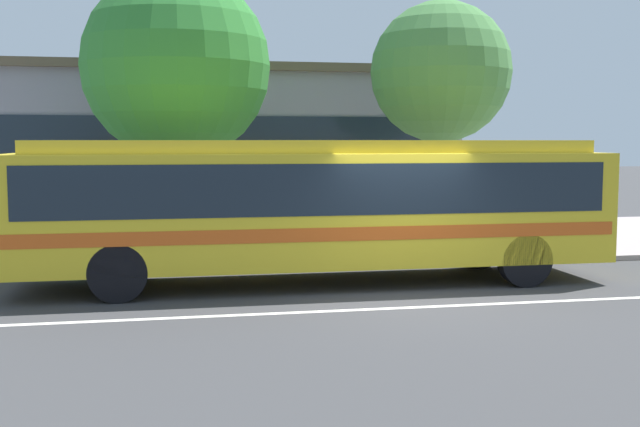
{
  "coord_description": "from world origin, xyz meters",
  "views": [
    {
      "loc": [
        -4.14,
        -12.74,
        2.73
      ],
      "look_at": [
        -1.19,
        2.05,
        1.3
      ],
      "focal_mm": 43.56,
      "sensor_mm": 36.0,
      "label": 1
    }
  ],
  "objects_px": {
    "street_tree_near_stop": "(176,67)",
    "street_tree_mid_block": "(441,73)",
    "pedestrian_walking_along_curb": "(400,214)",
    "transit_bus": "(315,200)",
    "pedestrian_waiting_near_sign": "(118,220)",
    "bus_stop_sign": "(518,187)"
  },
  "relations": [
    {
      "from": "street_tree_mid_block",
      "to": "pedestrian_walking_along_curb",
      "type": "bearing_deg",
      "value": -128.68
    },
    {
      "from": "pedestrian_waiting_near_sign",
      "to": "street_tree_near_stop",
      "type": "bearing_deg",
      "value": 55.66
    },
    {
      "from": "pedestrian_walking_along_curb",
      "to": "street_tree_mid_block",
      "type": "xyz_separation_m",
      "value": [
        1.66,
        2.07,
        3.3
      ]
    },
    {
      "from": "transit_bus",
      "to": "pedestrian_walking_along_curb",
      "type": "xyz_separation_m",
      "value": [
        2.31,
        2.04,
        -0.5
      ]
    },
    {
      "from": "bus_stop_sign",
      "to": "street_tree_mid_block",
      "type": "relative_size",
      "value": 0.4
    },
    {
      "from": "pedestrian_walking_along_curb",
      "to": "street_tree_near_stop",
      "type": "xyz_separation_m",
      "value": [
        -4.79,
        1.93,
        3.32
      ]
    },
    {
      "from": "pedestrian_walking_along_curb",
      "to": "street_tree_near_stop",
      "type": "relative_size",
      "value": 0.26
    },
    {
      "from": "bus_stop_sign",
      "to": "street_tree_mid_block",
      "type": "distance_m",
      "value": 3.74
    },
    {
      "from": "transit_bus",
      "to": "bus_stop_sign",
      "type": "relative_size",
      "value": 4.6
    },
    {
      "from": "pedestrian_walking_along_curb",
      "to": "transit_bus",
      "type": "bearing_deg",
      "value": -138.6
    },
    {
      "from": "pedestrian_walking_along_curb",
      "to": "bus_stop_sign",
      "type": "height_order",
      "value": "bus_stop_sign"
    },
    {
      "from": "pedestrian_waiting_near_sign",
      "to": "bus_stop_sign",
      "type": "xyz_separation_m",
      "value": [
        8.7,
        -0.39,
        0.59
      ]
    },
    {
      "from": "transit_bus",
      "to": "street_tree_mid_block",
      "type": "xyz_separation_m",
      "value": [
        3.97,
        4.11,
        2.8
      ]
    },
    {
      "from": "pedestrian_walking_along_curb",
      "to": "pedestrian_waiting_near_sign",
      "type": "bearing_deg",
      "value": 179.32
    },
    {
      "from": "pedestrian_waiting_near_sign",
      "to": "bus_stop_sign",
      "type": "height_order",
      "value": "bus_stop_sign"
    },
    {
      "from": "bus_stop_sign",
      "to": "street_tree_near_stop",
      "type": "height_order",
      "value": "street_tree_near_stop"
    },
    {
      "from": "pedestrian_waiting_near_sign",
      "to": "street_tree_mid_block",
      "type": "xyz_separation_m",
      "value": [
        7.72,
        2.0,
        3.3
      ]
    },
    {
      "from": "pedestrian_waiting_near_sign",
      "to": "street_tree_mid_block",
      "type": "relative_size",
      "value": 0.27
    },
    {
      "from": "transit_bus",
      "to": "pedestrian_walking_along_curb",
      "type": "relative_size",
      "value": 6.75
    },
    {
      "from": "street_tree_near_stop",
      "to": "street_tree_mid_block",
      "type": "distance_m",
      "value": 6.45
    },
    {
      "from": "bus_stop_sign",
      "to": "pedestrian_waiting_near_sign",
      "type": "bearing_deg",
      "value": 177.41
    },
    {
      "from": "pedestrian_waiting_near_sign",
      "to": "pedestrian_walking_along_curb",
      "type": "xyz_separation_m",
      "value": [
        6.06,
        -0.07,
        0.0
      ]
    }
  ]
}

